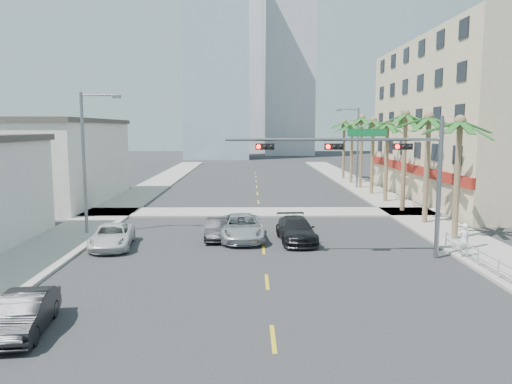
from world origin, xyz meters
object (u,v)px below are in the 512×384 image
at_px(car_lane_left, 217,229).
at_px(traffic_signal_mast, 378,162).
at_px(car_parked_mid, 24,313).
at_px(car_parked_far, 112,236).
at_px(car_lane_right, 296,230).
at_px(car_lane_center, 242,227).
at_px(pedestrian, 464,240).

bearing_deg(car_lane_left, traffic_signal_mast, -29.34).
xyz_separation_m(car_parked_mid, car_lane_left, (5.48, 14.03, -0.04)).
distance_m(car_parked_mid, car_parked_far, 11.93).
bearing_deg(car_parked_mid, car_lane_right, 45.00).
xyz_separation_m(car_parked_mid, car_lane_center, (6.98, 13.92, 0.10)).
relative_size(traffic_signal_mast, car_lane_right, 2.22).
xyz_separation_m(traffic_signal_mast, car_lane_right, (-3.78, 3.89, -4.34)).
distance_m(traffic_signal_mast, car_lane_center, 9.45).
bearing_deg(pedestrian, car_parked_far, -13.56).
relative_size(car_lane_left, car_lane_center, 0.70).
distance_m(car_lane_right, pedestrian, 9.28).
bearing_deg(car_parked_far, traffic_signal_mast, -17.28).
distance_m(traffic_signal_mast, car_lane_left, 10.72).
distance_m(car_lane_left, car_lane_right, 4.85).
bearing_deg(car_lane_center, traffic_signal_mast, -36.89).
relative_size(car_parked_far, car_lane_left, 1.24).
height_order(traffic_signal_mast, car_parked_mid, traffic_signal_mast).
relative_size(car_parked_mid, car_lane_left, 1.06).
relative_size(traffic_signal_mast, pedestrian, 6.32).
relative_size(car_parked_far, pedestrian, 2.69).
relative_size(car_lane_center, car_lane_right, 1.10).
xyz_separation_m(car_parked_far, car_lane_center, (7.34, 1.99, 0.10)).
height_order(car_lane_left, pedestrian, pedestrian).
xyz_separation_m(car_lane_center, car_lane_right, (3.28, -0.67, -0.04)).
bearing_deg(pedestrian, car_lane_center, -27.65).
bearing_deg(car_lane_center, car_parked_mid, -120.65).
relative_size(car_parked_mid, car_lane_right, 0.81).
distance_m(traffic_signal_mast, car_parked_far, 15.28).
height_order(car_parked_far, car_lane_center, car_lane_center).
distance_m(car_parked_mid, car_lane_left, 15.06).
xyz_separation_m(traffic_signal_mast, pedestrian, (4.52, -0.24, -4.03)).
bearing_deg(car_lane_right, pedestrian, -30.45).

